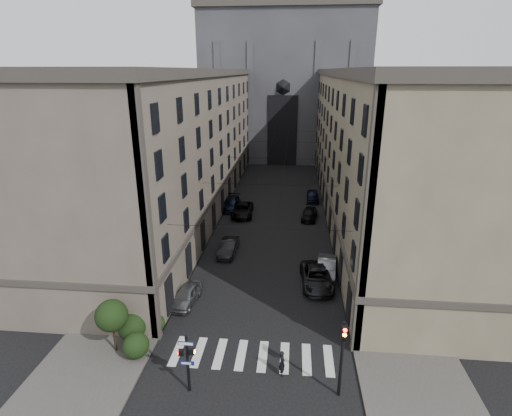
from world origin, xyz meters
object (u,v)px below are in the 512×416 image
(pedestrian, at_px, (282,363))
(car_right_far, at_px, (313,196))
(gothic_tower, at_px, (285,74))
(car_left_near, at_px, (186,295))
(car_left_midnear, at_px, (228,247))
(car_left_midfar, at_px, (243,210))
(traffic_light_right, at_px, (342,351))
(car_left_far, at_px, (231,203))
(car_right_midfar, at_px, (309,214))
(pedestrian_signal_left, at_px, (187,359))
(car_right_midnear, at_px, (317,277))
(car_right_near, at_px, (326,268))

(pedestrian, bearing_deg, car_right_far, -25.39)
(gothic_tower, distance_m, car_left_near, 66.46)
(car_left_midnear, height_order, car_left_midfar, car_left_midfar)
(traffic_light_right, xyz_separation_m, car_left_far, (-11.80, 33.49, -2.49))
(car_left_midnear, relative_size, car_right_far, 1.03)
(car_right_midfar, relative_size, car_right_far, 1.02)
(pedestrian_signal_left, relative_size, car_left_near, 0.94)
(gothic_tower, xyz_separation_m, car_left_midnear, (-4.20, -54.10, -17.03))
(pedestrian_signal_left, relative_size, car_right_midnear, 0.67)
(car_right_midfar, bearing_deg, car_left_midnear, -120.25)
(traffic_light_right, distance_m, car_left_midfar, 32.55)
(traffic_light_right, relative_size, pedestrian, 2.89)
(pedestrian_signal_left, height_order, pedestrian, pedestrian_signal_left)
(car_right_near, bearing_deg, car_right_midfar, 100.12)
(car_left_midnear, height_order, car_right_midnear, car_right_midnear)
(car_left_near, height_order, car_right_midnear, car_right_midnear)
(car_right_midfar, bearing_deg, car_right_far, 92.43)
(car_right_midnear, bearing_deg, pedestrian_signal_left, -125.15)
(car_left_midfar, distance_m, car_right_midfar, 8.98)
(pedestrian_signal_left, distance_m, car_left_midfar, 31.40)
(car_left_midnear, bearing_deg, car_right_midnear, -30.28)
(car_left_far, height_order, car_right_midfar, car_left_far)
(traffic_light_right, relative_size, car_right_midfar, 1.13)
(gothic_tower, bearing_deg, car_left_near, -95.54)
(car_left_far, xyz_separation_m, pedestrian, (8.31, -32.03, 0.11))
(gothic_tower, bearing_deg, car_right_midfar, -83.61)
(car_left_near, distance_m, car_left_far, 24.39)
(pedestrian_signal_left, bearing_deg, car_left_near, 105.74)
(car_right_near, relative_size, pedestrian, 2.73)
(car_left_midfar, bearing_deg, pedestrian_signal_left, -91.29)
(car_right_far, bearing_deg, car_right_midfar, -94.40)
(gothic_tower, bearing_deg, pedestrian, -88.31)
(gothic_tower, xyz_separation_m, pedestrian_signal_left, (-3.51, -73.46, -15.48))
(traffic_light_right, xyz_separation_m, car_right_midnear, (-0.73, 13.14, -2.47))
(car_left_midfar, bearing_deg, car_right_near, -59.97)
(car_left_midfar, bearing_deg, gothic_tower, 81.76)
(pedestrian_signal_left, bearing_deg, car_right_midnear, 58.26)
(car_left_midnear, height_order, car_right_midfar, car_left_midnear)
(pedestrian_signal_left, height_order, car_left_near, pedestrian_signal_left)
(gothic_tower, relative_size, car_left_midfar, 9.97)
(car_left_near, relative_size, car_right_far, 0.95)
(car_left_midfar, xyz_separation_m, car_right_far, (9.70, 7.53, -0.04))
(pedestrian_signal_left, distance_m, car_right_far, 39.95)
(pedestrian_signal_left, xyz_separation_m, car_right_far, (9.02, 38.89, -1.55))
(gothic_tower, bearing_deg, pedestrian_signal_left, -92.74)
(car_left_near, height_order, pedestrian, pedestrian)
(car_left_near, distance_m, car_right_far, 31.61)
(gothic_tower, distance_m, car_left_far, 43.49)
(car_right_midnear, xyz_separation_m, car_right_far, (0.63, 25.33, -0.05))
(car_left_midnear, distance_m, pedestrian, 18.58)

